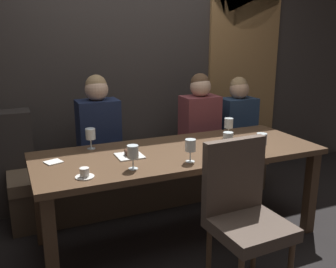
% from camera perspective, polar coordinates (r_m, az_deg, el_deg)
% --- Properties ---
extents(ground, '(9.00, 9.00, 0.00)m').
position_cam_1_polar(ground, '(3.22, 1.59, -15.15)').
color(ground, black).
extents(back_wall_tiled, '(6.00, 0.12, 3.00)m').
position_cam_1_polar(back_wall_tiled, '(3.92, -6.05, 13.27)').
color(back_wall_tiled, '#383330').
rests_on(back_wall_tiled, ground).
extents(arched_door, '(0.90, 0.05, 2.55)m').
position_cam_1_polar(arched_door, '(4.46, 11.39, 11.55)').
color(arched_door, olive).
rests_on(arched_door, ground).
extents(dining_table, '(2.20, 0.84, 0.74)m').
position_cam_1_polar(dining_table, '(2.94, 1.69, -4.12)').
color(dining_table, '#493422').
rests_on(dining_table, ground).
extents(banquette_bench, '(2.50, 0.44, 0.45)m').
position_cam_1_polar(banquette_bench, '(3.70, -3.03, -7.04)').
color(banquette_bench, '#4A3C2E').
rests_on(banquette_bench, ground).
extents(chair_near_side, '(0.46, 0.46, 0.98)m').
position_cam_1_polar(chair_near_side, '(2.45, 11.24, -10.89)').
color(chair_near_side, brown).
rests_on(chair_near_side, ground).
extents(diner_redhead, '(0.36, 0.24, 0.82)m').
position_cam_1_polar(diner_redhead, '(3.38, -10.48, 1.47)').
color(diner_redhead, '#192342').
rests_on(diner_redhead, banquette_bench).
extents(diner_bearded, '(0.36, 0.24, 0.79)m').
position_cam_1_polar(diner_bearded, '(3.71, 4.81, 2.68)').
color(diner_bearded, brown).
rests_on(diner_bearded, banquette_bench).
extents(diner_far_end, '(0.36, 0.24, 0.73)m').
position_cam_1_polar(diner_far_end, '(4.01, 10.50, 2.97)').
color(diner_far_end, navy).
rests_on(diner_far_end, banquette_bench).
extents(wine_glass_far_right, '(0.08, 0.08, 0.16)m').
position_cam_1_polar(wine_glass_far_right, '(2.85, 9.03, -0.67)').
color(wine_glass_far_right, silver).
rests_on(wine_glass_far_right, dining_table).
extents(wine_glass_center_front, '(0.08, 0.08, 0.16)m').
position_cam_1_polar(wine_glass_center_front, '(2.98, -11.62, -0.06)').
color(wine_glass_center_front, silver).
rests_on(wine_glass_center_front, dining_table).
extents(wine_glass_end_right, '(0.08, 0.08, 0.16)m').
position_cam_1_polar(wine_glass_end_right, '(2.86, 13.94, -0.83)').
color(wine_glass_end_right, silver).
rests_on(wine_glass_end_right, dining_table).
extents(wine_glass_center_back, '(0.08, 0.08, 0.16)m').
position_cam_1_polar(wine_glass_center_back, '(2.50, -5.33, -2.77)').
color(wine_glass_center_back, silver).
rests_on(wine_glass_center_back, dining_table).
extents(wine_glass_far_left, '(0.08, 0.08, 0.16)m').
position_cam_1_polar(wine_glass_far_left, '(2.63, 3.40, -1.81)').
color(wine_glass_far_left, silver).
rests_on(wine_glass_far_left, dining_table).
extents(wine_glass_near_right, '(0.08, 0.08, 0.16)m').
position_cam_1_polar(wine_glass_near_right, '(3.31, 9.14, 1.49)').
color(wine_glass_near_right, silver).
rests_on(wine_glass_near_right, dining_table).
extents(espresso_cup, '(0.12, 0.12, 0.06)m').
position_cam_1_polar(espresso_cup, '(2.43, -12.47, -5.86)').
color(espresso_cup, white).
rests_on(espresso_cup, dining_table).
extents(dessert_plate, '(0.19, 0.19, 0.05)m').
position_cam_1_polar(dessert_plate, '(2.79, -5.76, -3.11)').
color(dessert_plate, white).
rests_on(dessert_plate, dining_table).
extents(folded_napkin, '(0.14, 0.13, 0.01)m').
position_cam_1_polar(folded_napkin, '(2.76, -16.91, -4.07)').
color(folded_napkin, silver).
rests_on(folded_napkin, dining_table).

